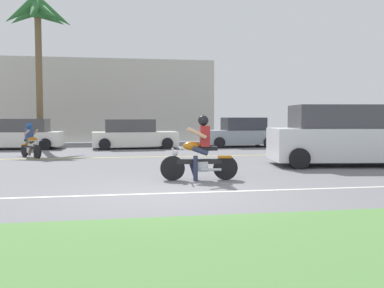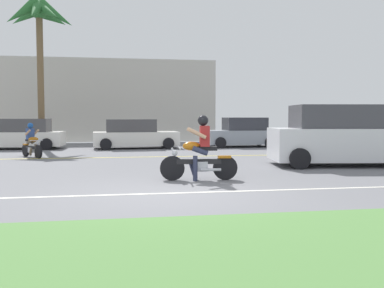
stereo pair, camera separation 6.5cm
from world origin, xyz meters
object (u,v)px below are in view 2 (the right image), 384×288
(suv_nearby, at_px, (341,136))
(parked_car_3, at_px, (347,134))
(parked_car_2, at_px, (242,133))
(parked_car_0, at_px, (18,135))
(motorcyclist_distant, at_px, (32,143))
(motorcyclist, at_px, (200,153))
(parked_car_1, at_px, (134,135))
(palm_tree_0, at_px, (40,21))

(suv_nearby, relative_size, parked_car_3, 1.16)
(parked_car_2, bearing_deg, parked_car_0, 178.66)
(suv_nearby, height_order, motorcyclist_distant, suv_nearby)
(motorcyclist, relative_size, parked_car_1, 0.45)
(parked_car_0, xyz_separation_m, parked_car_2, (11.28, -0.26, 0.02))
(parked_car_2, distance_m, motorcyclist_distant, 10.71)
(suv_nearby, relative_size, parked_car_2, 1.29)
(suv_nearby, bearing_deg, motorcyclist_distant, 156.62)
(motorcyclist, xyz_separation_m, parked_car_0, (-6.89, 11.72, 0.01))
(parked_car_0, distance_m, parked_car_3, 16.50)
(parked_car_2, relative_size, motorcyclist_distant, 2.70)
(motorcyclist, distance_m, suv_nearby, 5.70)
(parked_car_0, relative_size, parked_car_2, 1.23)
(parked_car_3, relative_size, motorcyclist_distant, 2.99)
(parked_car_1, distance_m, parked_car_3, 10.83)
(palm_tree_0, bearing_deg, motorcyclist_distant, -84.24)
(parked_car_3, bearing_deg, parked_car_2, 162.32)
(parked_car_2, height_order, parked_car_3, parked_car_2)
(parked_car_2, bearing_deg, parked_car_1, -177.75)
(parked_car_2, bearing_deg, parked_car_3, -17.68)
(suv_nearby, xyz_separation_m, palm_tree_0, (-11.06, 10.28, 5.51))
(suv_nearby, bearing_deg, parked_car_2, 94.69)
(parked_car_3, height_order, motorcyclist_distant, parked_car_3)
(parked_car_0, relative_size, motorcyclist_distant, 3.33)
(parked_car_3, bearing_deg, palm_tree_0, 169.28)
(motorcyclist, height_order, suv_nearby, suv_nearby)
(parked_car_1, bearing_deg, parked_car_0, 175.09)
(motorcyclist_distant, bearing_deg, parked_car_3, 10.81)
(parked_car_0, height_order, parked_car_3, parked_car_0)
(parked_car_0, bearing_deg, parked_car_2, -1.34)
(parked_car_1, distance_m, palm_tree_0, 7.59)
(palm_tree_0, height_order, motorcyclist_distant, palm_tree_0)
(suv_nearby, distance_m, palm_tree_0, 16.08)
(motorcyclist, xyz_separation_m, motorcyclist_distant, (-5.34, 7.00, -0.11))
(parked_car_3, relative_size, palm_tree_0, 0.53)
(suv_nearby, distance_m, parked_car_1, 10.84)
(parked_car_0, height_order, palm_tree_0, palm_tree_0)
(parked_car_1, bearing_deg, suv_nearby, -54.00)
(motorcyclist, height_order, motorcyclist_distant, motorcyclist)
(motorcyclist, relative_size, motorcyclist_distant, 1.43)
(suv_nearby, height_order, parked_car_1, suv_nearby)
(parked_car_1, relative_size, palm_tree_0, 0.56)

